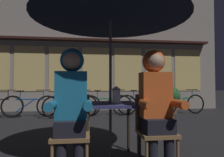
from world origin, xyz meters
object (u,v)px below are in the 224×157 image
Objects in this scene: chair_right at (155,127)px; lantern at (116,94)px; patio_umbrella at (110,6)px; bicycle_fourth at (106,105)px; person_right_hooded at (156,97)px; cafe_table at (110,111)px; bicycle_fifth at (142,104)px; bicycle_furthest at (182,104)px; chair_left at (72,129)px; bicycle_third at (71,106)px; potted_plant at (171,98)px; bicycle_second at (30,106)px; person_left_hooded at (71,97)px.

lantern is at bearing 145.13° from chair_right.
patio_umbrella reaches higher than bicycle_fourth.
person_right_hooded is at bearing -39.84° from lantern.
lantern is at bearing -50.53° from cafe_table.
patio_umbrella is 1.65× the size of person_right_hooded.
chair_right is 4.21m from bicycle_fifth.
patio_umbrella is 5.01m from bicycle_furthest.
cafe_table is 0.62m from chair_left.
lantern reaches higher than bicycle_third.
bicycle_fourth is (0.78, 4.08, -0.14)m from chair_left.
chair_left is 4.15m from bicycle_fourth.
lantern is at bearing -93.54° from bicycle_fourth.
patio_umbrella is at bearing -76.99° from bicycle_third.
lantern reaches higher than potted_plant.
lantern is 0.27× the size of chair_left.
chair_left is 4.36m from bicycle_second.
bicycle_fifth is 1.38m from bicycle_furthest.
person_left_hooded is (-0.96, -0.06, 0.36)m from chair_right.
lantern is 0.54m from person_right_hooded.
cafe_table is 1.42m from patio_umbrella.
cafe_table is 3.58m from bicycle_third.
potted_plant reaches higher than bicycle_third.
bicycle_fifth is at bearing 64.53° from person_left_hooded.
person_left_hooded is at bearing -176.61° from chair_right.
chair_right is 1.03m from person_left_hooded.
person_left_hooded is at bearing 180.00° from person_right_hooded.
chair_left is 0.95× the size of potted_plant.
potted_plant is (-0.30, 0.16, 0.20)m from bicycle_furthest.
cafe_table is 0.85× the size of chair_left.
cafe_table is 0.67m from person_right_hooded.
person_right_hooded reaches higher than bicycle_fifth.
patio_umbrella reaches higher than lantern.
chair_left is at bearing -115.78° from bicycle_fifth.
bicycle_furthest is at bearing 0.58° from bicycle_fourth.
lantern is 4.71m from potted_plant.
cafe_table is 0.45× the size of bicycle_fifth.
patio_umbrella reaches higher than person_right_hooded.
cafe_table is 4.72m from bicycle_furthest.
chair_right is at bearing -116.13° from potted_plant.
patio_umbrella is 1.39× the size of bicycle_third.
lantern is at bearing 140.16° from person_right_hooded.
person_right_hooded is 4.29m from bicycle_fifth.
bicycle_second is 1.01× the size of bicycle_third.
chair_left reaches higher than bicycle_fourth.
patio_umbrella is 1.20m from lantern.
bicycle_second is at bearing 111.07° from chair_left.
cafe_table is at bearing -111.88° from bicycle_fifth.
chair_right reaches higher than bicycle_fourth.
person_right_hooded is (0.96, 0.00, 0.00)m from person_left_hooded.
person_left_hooded is at bearing -100.69° from bicycle_fourth.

